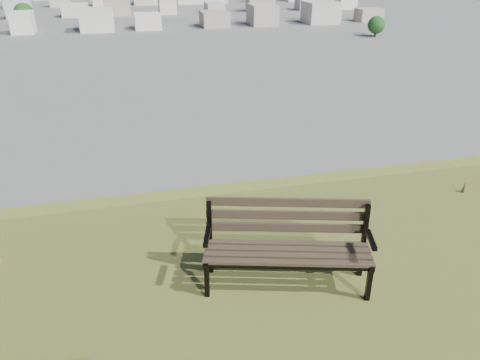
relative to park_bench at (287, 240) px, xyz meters
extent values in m
cube|color=#3F3224|center=(-0.07, -0.26, -0.09)|extent=(1.66, 0.55, 0.03)
cube|color=#3F3224|center=(-0.04, -0.15, -0.09)|extent=(1.66, 0.55, 0.03)
cube|color=#3F3224|center=(-0.01, -0.04, -0.09)|extent=(1.66, 0.55, 0.03)
cube|color=#3F3224|center=(0.02, 0.07, -0.09)|extent=(1.66, 0.55, 0.03)
cube|color=#3F3224|center=(0.04, 0.14, 0.07)|extent=(1.65, 0.50, 0.09)
cube|color=#3F3224|center=(0.05, 0.17, 0.20)|extent=(1.65, 0.50, 0.09)
cube|color=#3F3224|center=(0.05, 0.19, 0.34)|extent=(1.65, 0.50, 0.09)
cube|color=black|center=(-0.86, -0.05, -0.29)|extent=(0.06, 0.07, 0.42)
cube|color=black|center=(-0.75, 0.34, -0.07)|extent=(0.06, 0.07, 0.87)
cube|color=black|center=(-0.81, 0.13, -0.11)|extent=(0.18, 0.47, 0.05)
cube|color=black|center=(-0.82, 0.09, 0.12)|extent=(0.14, 0.34, 0.04)
cube|color=black|center=(0.70, -0.50, -0.29)|extent=(0.06, 0.07, 0.42)
cube|color=black|center=(0.82, -0.11, -0.07)|extent=(0.06, 0.07, 0.87)
cube|color=black|center=(0.76, -0.32, -0.11)|extent=(0.18, 0.47, 0.05)
cube|color=black|center=(0.74, -0.37, 0.12)|extent=(0.14, 0.34, 0.04)
cube|color=black|center=(-0.08, -0.27, -0.13)|extent=(1.65, 0.51, 0.04)
cube|color=black|center=(0.02, 0.08, -0.13)|extent=(1.65, 0.51, 0.04)
cone|color=brown|center=(3.23, 1.30, -0.41)|extent=(0.08, 0.08, 0.18)
cube|color=#A7988F|center=(-35.17, 198.10, -22.00)|extent=(11.00, 11.00, 7.00)
cube|color=#C1B099|center=(-11.17, 198.10, -22.00)|extent=(11.00, 11.00, 7.00)
cube|color=#BBBAC0|center=(12.83, 198.10, -22.00)|extent=(11.00, 11.00, 7.00)
cube|color=beige|center=(36.83, 198.10, -22.00)|extent=(11.00, 11.00, 7.00)
cube|color=tan|center=(60.83, 198.10, -22.00)|extent=(11.00, 11.00, 7.00)
cube|color=beige|center=(84.83, 198.10, -22.00)|extent=(11.00, 11.00, 7.00)
cube|color=#BBB1A9|center=(108.83, 198.10, -22.00)|extent=(11.00, 11.00, 7.00)
cube|color=#BBBAC0|center=(-47.17, 248.10, -22.00)|extent=(11.00, 11.00, 7.00)
cube|color=beige|center=(-23.17, 248.10, -22.00)|extent=(11.00, 11.00, 7.00)
cube|color=tan|center=(0.83, 248.10, -22.00)|extent=(11.00, 11.00, 7.00)
cube|color=beige|center=(24.83, 248.10, -22.00)|extent=(11.00, 11.00, 7.00)
cube|color=#BBB1A9|center=(48.83, 248.10, -22.00)|extent=(11.00, 11.00, 7.00)
cube|color=beige|center=(72.83, 248.10, -22.00)|extent=(11.00, 11.00, 7.00)
cube|color=#A7988F|center=(96.83, 248.10, -22.00)|extent=(11.00, 11.00, 7.00)
cube|color=#C1B099|center=(120.83, 248.10, -22.00)|extent=(11.00, 11.00, 7.00)
cube|color=beige|center=(-59.17, 298.10, -22.00)|extent=(11.00, 11.00, 7.00)
cube|color=#BBB1A9|center=(-35.17, 298.10, -22.00)|extent=(11.00, 11.00, 7.00)
cube|color=beige|center=(-11.17, 298.10, -22.00)|extent=(11.00, 11.00, 7.00)
cylinder|color=#34211A|center=(90.83, 158.10, -24.45)|extent=(0.80, 0.80, 2.10)
sphere|color=#163612|center=(90.83, 158.10, -21.30)|extent=(6.30, 6.30, 6.30)
cylinder|color=#34211A|center=(-39.17, 218.10, -24.15)|extent=(0.80, 0.80, 2.70)
sphere|color=#163612|center=(-39.17, 218.10, -20.10)|extent=(8.10, 8.10, 8.10)
cylinder|color=#34211A|center=(130.83, 278.10, -24.53)|extent=(0.80, 0.80, 1.95)
cylinder|color=#34211A|center=(40.83, 298.10, -24.45)|extent=(0.80, 0.80, 2.10)
camera|label=1|loc=(-1.46, -3.83, 2.68)|focal=35.00mm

